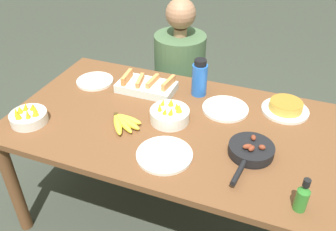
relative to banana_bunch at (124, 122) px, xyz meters
The scene contains 14 objects.
ground_plane 0.77m from the banana_bunch, 31.99° to the left, with size 14.00×14.00×0.00m, color #383D33.
dining_table 0.25m from the banana_bunch, 31.99° to the left, with size 1.65×0.96×0.72m.
banana_bunch is the anchor object (origin of this frame).
melon_tray 0.36m from the banana_bunch, 94.85° to the left, with size 0.34×0.18×0.10m.
skillet 0.65m from the banana_bunch, ahead, with size 0.21×0.36×0.08m.
frittata_plate_center 0.87m from the banana_bunch, 29.25° to the left, with size 0.25×0.25×0.06m.
empty_plate_near_front 0.32m from the banana_bunch, 27.50° to the right, with size 0.26×0.26×0.02m.
empty_plate_far_left 0.50m from the banana_bunch, 137.79° to the left, with size 0.22×0.22×0.02m.
empty_plate_far_right 0.56m from the banana_bunch, 35.52° to the left, with size 0.25×0.25×0.02m.
fruit_bowl_mango 0.50m from the banana_bunch, 162.18° to the right, with size 0.19×0.19×0.11m.
fruit_bowl_citrus 0.24m from the banana_bunch, 30.80° to the left, with size 0.21×0.21×0.11m.
water_bottle 0.52m from the banana_bunch, 58.19° to the left, with size 0.09×0.09×0.22m.
hot_sauce_bottle 0.92m from the banana_bunch, 15.36° to the right, with size 0.05×0.05×0.16m.
person_figure 0.91m from the banana_bunch, 89.93° to the left, with size 0.39×0.39×1.12m.
Camera 1 is at (0.55, -1.41, 1.81)m, focal length 38.00 mm.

